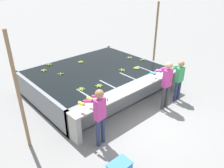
{
  "coord_description": "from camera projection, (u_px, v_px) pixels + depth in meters",
  "views": [
    {
      "loc": [
        -4.78,
        -3.98,
        4.24
      ],
      "look_at": [
        0.0,
        1.27,
        0.64
      ],
      "focal_mm": 35.0,
      "sensor_mm": 36.0,
      "label": 1
    }
  ],
  "objects": [
    {
      "name": "ground_plane",
      "position": [
        137.0,
        113.0,
        7.41
      ],
      "size": [
        80.0,
        80.0,
        0.0
      ],
      "primitive_type": "plane",
      "color": "gray",
      "rests_on": "ground"
    },
    {
      "name": "wash_tank",
      "position": [
        95.0,
        80.0,
        8.72
      ],
      "size": [
        4.84,
        3.72,
        0.92
      ],
      "color": "gray",
      "rests_on": "ground"
    },
    {
      "name": "work_ledge",
      "position": [
        133.0,
        94.0,
        7.26
      ],
      "size": [
        4.84,
        0.45,
        0.92
      ],
      "color": "#9E9E99",
      "rests_on": "ground"
    },
    {
      "name": "worker_0",
      "position": [
        99.0,
        112.0,
        5.66
      ],
      "size": [
        0.48,
        0.74,
        1.7
      ],
      "color": "navy",
      "rests_on": "ground"
    },
    {
      "name": "worker_1",
      "position": [
        166.0,
        81.0,
        7.26
      ],
      "size": [
        0.43,
        0.73,
        1.73
      ],
      "color": "#38383D",
      "rests_on": "ground"
    },
    {
      "name": "worker_2",
      "position": [
        178.0,
        77.0,
        7.81
      ],
      "size": [
        0.43,
        0.71,
        1.56
      ],
      "color": "navy",
      "rests_on": "ground"
    },
    {
      "name": "banana_bunch_floating_0",
      "position": [
        142.0,
        60.0,
        9.37
      ],
      "size": [
        0.28,
        0.28,
        0.08
      ],
      "color": "#7FAD33",
      "rests_on": "wash_tank"
    },
    {
      "name": "banana_bunch_floating_1",
      "position": [
        81.0,
        62.0,
        9.15
      ],
      "size": [
        0.28,
        0.28,
        0.08
      ],
      "color": "#93BC3D",
      "rests_on": "wash_tank"
    },
    {
      "name": "banana_bunch_floating_2",
      "position": [
        49.0,
        65.0,
        8.89
      ],
      "size": [
        0.27,
        0.28,
        0.08
      ],
      "color": "#75A333",
      "rests_on": "wash_tank"
    },
    {
      "name": "banana_bunch_floating_3",
      "position": [
        81.0,
        89.0,
        6.99
      ],
      "size": [
        0.28,
        0.28,
        0.08
      ],
      "color": "#93BC3D",
      "rests_on": "wash_tank"
    },
    {
      "name": "banana_bunch_floating_4",
      "position": [
        122.0,
        70.0,
        8.38
      ],
      "size": [
        0.27,
        0.27,
        0.08
      ],
      "color": "#8CB738",
      "rests_on": "wash_tank"
    },
    {
      "name": "banana_bunch_floating_5",
      "position": [
        137.0,
        68.0,
        8.55
      ],
      "size": [
        0.28,
        0.28,
        0.08
      ],
      "color": "#9EC642",
      "rests_on": "wash_tank"
    },
    {
      "name": "banana_bunch_floating_6",
      "position": [
        99.0,
        86.0,
        7.2
      ],
      "size": [
        0.28,
        0.28,
        0.08
      ],
      "color": "#93BC3D",
      "rests_on": "wash_tank"
    },
    {
      "name": "banana_bunch_floating_7",
      "position": [
        44.0,
        70.0,
        8.35
      ],
      "size": [
        0.27,
        0.27,
        0.08
      ],
      "color": "#8CB738",
      "rests_on": "wash_tank"
    },
    {
      "name": "banana_bunch_floating_8",
      "position": [
        61.0,
        74.0,
        8.05
      ],
      "size": [
        0.25,
        0.25,
        0.08
      ],
      "color": "#75A333",
      "rests_on": "wash_tank"
    },
    {
      "name": "banana_bunch_floating_9",
      "position": [
        130.0,
        58.0,
        9.63
      ],
      "size": [
        0.28,
        0.26,
        0.08
      ],
      "color": "#9EC642",
      "rests_on": "wash_tank"
    },
    {
      "name": "knife_0",
      "position": [
        157.0,
        78.0,
        7.75
      ],
      "size": [
        0.35,
        0.06,
        0.02
      ],
      "color": "silver",
      "rests_on": "work_ledge"
    },
    {
      "name": "knife_1",
      "position": [
        108.0,
        98.0,
        6.48
      ],
      "size": [
        0.27,
        0.27,
        0.02
      ],
      "color": "silver",
      "rests_on": "work_ledge"
    },
    {
      "name": "support_post_left",
      "position": [
        19.0,
        95.0,
        5.33
      ],
      "size": [
        0.09,
        0.09,
        3.2
      ],
      "color": "#846647",
      "rests_on": "ground"
    },
    {
      "name": "support_post_right",
      "position": [
        155.0,
        39.0,
        9.92
      ],
      "size": [
        0.09,
        0.09,
        3.2
      ],
      "color": "#846647",
      "rests_on": "ground"
    }
  ]
}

